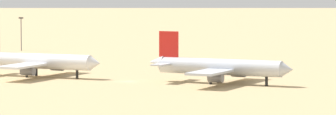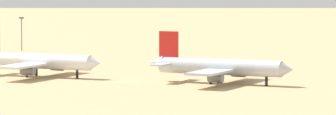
% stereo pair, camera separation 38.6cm
% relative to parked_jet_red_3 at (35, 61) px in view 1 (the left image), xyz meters
% --- Properties ---
extents(ground, '(4000.00, 4000.00, 0.00)m').
position_rel_parked_jet_red_3_xyz_m(ground, '(28.78, -1.41, -4.33)').
color(ground, tan).
extents(parked_jet_red_3, '(39.84, 33.30, 13.20)m').
position_rel_parked_jet_red_3_xyz_m(parked_jet_red_3, '(0.00, 0.00, 0.00)').
color(parked_jet_red_3, white).
rests_on(parked_jet_red_3, ground).
extents(parked_jet_red_4, '(39.63, 33.22, 13.11)m').
position_rel_parked_jet_red_3_xyz_m(parked_jet_red_4, '(52.61, 2.85, -0.03)').
color(parked_jet_red_4, silver).
rests_on(parked_jet_red_4, ground).
extents(light_pole_east, '(1.80, 0.50, 12.63)m').
position_rel_parked_jet_red_3_xyz_m(light_pole_east, '(-59.99, 88.36, 3.14)').
color(light_pole_east, '#59595E').
rests_on(light_pole_east, ground).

